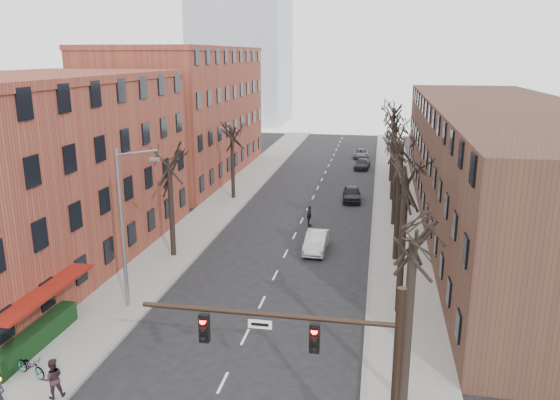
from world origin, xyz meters
The scene contains 23 objects.
sidewalk_left centered at (-8.00, 35.00, 0.07)m, with size 4.00×90.00×0.15m, color gray.
sidewalk_right centered at (8.00, 35.00, 0.07)m, with size 4.00×90.00×0.15m, color gray.
building_left_near centered at (-16.00, 15.00, 6.00)m, with size 12.00×26.00×12.00m, color brown.
building_left_far centered at (-16.00, 44.00, 7.00)m, with size 12.00×28.00×14.00m, color brown.
building_right centered at (16.00, 30.00, 5.00)m, with size 12.00×50.00×10.00m, color #462E20.
awning_left centered at (-9.40, 6.00, 0.00)m, with size 1.20×7.00×0.15m, color maroon.
hedge centered at (-9.50, 5.00, 0.65)m, with size 0.80×6.00×1.00m, color black.
tree_right_b centered at (7.60, 12.00, 0.00)m, with size 5.20×5.20×10.80m, color black, non-canonical shape.
tree_right_c centered at (7.60, 20.00, 0.00)m, with size 5.20×5.20×11.60m, color black, non-canonical shape.
tree_right_d centered at (7.60, 28.00, 0.00)m, with size 5.20×5.20×10.00m, color black, non-canonical shape.
tree_right_e centered at (7.60, 36.00, 0.00)m, with size 5.20×5.20×10.80m, color black, non-canonical shape.
tree_right_f centered at (7.60, 44.00, 0.00)m, with size 5.20×5.20×11.60m, color black, non-canonical shape.
tree_left_a centered at (-7.60, 18.00, 0.00)m, with size 5.20×5.20×9.50m, color black, non-canonical shape.
tree_left_b centered at (-7.60, 34.00, 0.00)m, with size 5.20×5.20×9.50m, color black, non-canonical shape.
signal_mast_arm centered at (5.45, -1.00, 4.40)m, with size 8.14×0.30×7.20m.
streetlight centered at (-7.03, 10.00, 5.01)m, with size 2.45×0.22×9.03m.
silver_sedan centered at (2.06, 20.95, 0.69)m, with size 1.47×4.20×1.39m, color silver.
parked_car_near centered at (3.80, 35.32, 0.72)m, with size 1.69×4.21×1.43m, color black.
parked_car_mid centered at (4.25, 50.84, 0.61)m, with size 1.71×4.21×1.22m, color black.
parked_car_far centered at (3.82, 58.30, 0.59)m, with size 1.97×4.28×1.19m, color #5A5D62.
pedestrian_b centered at (-6.40, 1.59, 1.00)m, with size 0.83×0.65×1.71m, color black.
pedestrian_crossing centered at (0.80, 26.66, 0.87)m, with size 1.02×0.43×1.74m, color black.
bicycle centered at (-8.27, 2.81, 0.61)m, with size 0.62×1.77×0.93m, color gray.
Camera 1 is at (6.15, -15.87, 13.71)m, focal length 35.00 mm.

